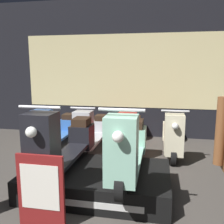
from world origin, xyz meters
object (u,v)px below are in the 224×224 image
(scooter_backrow_3, at_px, (172,135))
(scooter_backrow_1, at_px, (93,131))
(scooter_backrow_0, at_px, (56,129))
(scooter_backrow_2, at_px, (131,133))
(price_sign_board, at_px, (41,191))
(scooter_display_left, at_px, (64,143))
(scooter_display_right, at_px, (129,147))

(scooter_backrow_3, bearing_deg, scooter_backrow_1, 180.00)
(scooter_backrow_0, xyz_separation_m, scooter_backrow_2, (1.59, 0.00, 0.00))
(scooter_backrow_0, distance_m, scooter_backrow_1, 0.79)
(scooter_backrow_2, distance_m, price_sign_board, 2.69)
(scooter_backrow_0, relative_size, scooter_backrow_1, 1.00)
(scooter_backrow_1, distance_m, price_sign_board, 2.62)
(scooter_display_left, xyz_separation_m, price_sign_board, (0.05, -0.78, -0.27))
(scooter_backrow_2, bearing_deg, scooter_backrow_0, 180.00)
(scooter_backrow_2, xyz_separation_m, price_sign_board, (-0.62, -2.62, 0.04))
(scooter_backrow_2, bearing_deg, scooter_backrow_1, 180.00)
(scooter_backrow_2, relative_size, price_sign_board, 2.28)
(scooter_backrow_2, bearing_deg, scooter_backrow_3, 0.00)
(price_sign_board, bearing_deg, scooter_backrow_2, 76.70)
(scooter_display_right, bearing_deg, scooter_backrow_0, 133.93)
(scooter_backrow_3, bearing_deg, price_sign_board, -118.35)
(scooter_display_right, xyz_separation_m, scooter_backrow_0, (-1.77, 1.84, -0.31))
(scooter_backrow_3, distance_m, price_sign_board, 2.97)
(scooter_backrow_1, bearing_deg, scooter_display_right, -62.04)
(scooter_backrow_1, height_order, price_sign_board, scooter_backrow_1)
(scooter_backrow_3, bearing_deg, scooter_display_left, -128.59)
(scooter_backrow_0, relative_size, scooter_backrow_3, 1.00)
(scooter_backrow_0, bearing_deg, scooter_display_left, -63.45)
(scooter_backrow_2, relative_size, scooter_backrow_3, 1.00)
(scooter_display_right, xyz_separation_m, price_sign_board, (-0.80, -0.78, -0.27))
(scooter_display_right, height_order, scooter_backrow_2, scooter_display_right)
(scooter_backrow_1, bearing_deg, price_sign_board, -86.18)
(scooter_backrow_0, height_order, price_sign_board, scooter_backrow_0)
(scooter_display_left, distance_m, scooter_backrow_3, 2.37)
(scooter_display_left, xyz_separation_m, scooter_backrow_3, (1.46, 1.84, -0.31))
(scooter_backrow_2, xyz_separation_m, scooter_backrow_3, (0.79, 0.00, 0.00))
(scooter_backrow_0, height_order, scooter_backrow_3, same)
(scooter_backrow_2, height_order, scooter_backrow_3, same)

